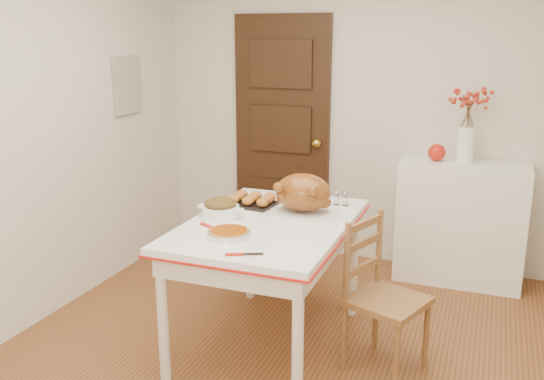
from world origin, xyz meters
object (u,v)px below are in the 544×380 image
at_px(sideboard, 460,223).
at_px(chair_oak, 387,298).
at_px(pumpkin_pie, 229,232).
at_px(kitchen_table, 269,285).
at_px(turkey_platter, 303,194).

distance_m(sideboard, chair_oak, 1.52).
bearing_deg(pumpkin_pie, kitchen_table, 71.58).
xyz_separation_m(sideboard, chair_oak, (-0.30, -1.50, -0.03)).
relative_size(sideboard, turkey_platter, 2.36).
bearing_deg(chair_oak, kitchen_table, 109.55).
bearing_deg(sideboard, chair_oak, -101.24).
height_order(chair_oak, pumpkin_pie, chair_oak).
bearing_deg(pumpkin_pie, turkey_platter, 64.28).
bearing_deg(turkey_platter, kitchen_table, -111.56).
distance_m(chair_oak, turkey_platter, 0.79).
distance_m(sideboard, pumpkin_pie, 2.17).
distance_m(sideboard, kitchen_table, 1.80).
xyz_separation_m(chair_oak, turkey_platter, (-0.58, 0.21, 0.49)).
height_order(chair_oak, turkey_platter, turkey_platter).
distance_m(kitchen_table, chair_oak, 0.73).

